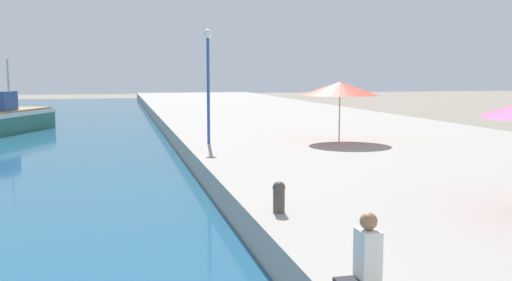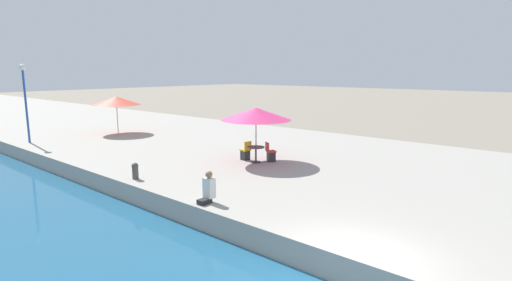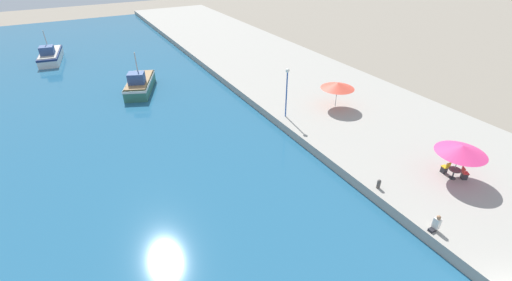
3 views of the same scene
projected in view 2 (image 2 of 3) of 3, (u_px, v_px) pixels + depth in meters
name	position (u px, v px, depth m)	size (l,w,h in m)	color
quay_promenade	(46.00, 118.00, 38.89)	(16.00, 90.00, 0.78)	#A39E93
cafe_umbrella_pink	(256.00, 114.00, 18.26)	(3.25, 3.25, 2.53)	#B7B7B7
cafe_umbrella_white	(116.00, 101.00, 26.80)	(3.19, 3.19, 2.48)	#B7B7B7
cafe_table	(256.00, 151.00, 18.38)	(0.80, 0.80, 0.74)	#333338
cafe_chair_left	(271.00, 155.00, 18.63)	(0.58, 0.57, 0.91)	#2D2D33
cafe_chair_right	(246.00, 153.00, 18.94)	(0.45, 0.47, 0.91)	#2D2D33
person_at_quay	(208.00, 189.00, 12.79)	(0.56, 0.36, 1.04)	#232328
mooring_bollard	(135.00, 170.00, 15.61)	(0.26, 0.26, 0.65)	#4C4742
lamppost	(25.00, 90.00, 23.01)	(0.36, 0.36, 4.56)	#28519E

